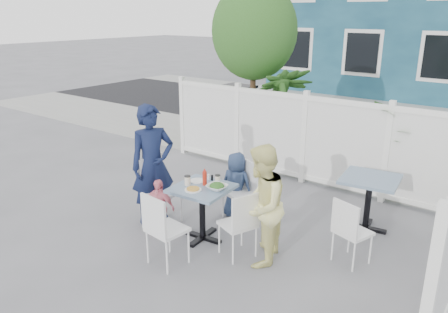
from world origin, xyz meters
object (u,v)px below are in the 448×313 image
Objects in this scene: chair_left at (158,185)px; man at (153,165)px; woman at (261,206)px; boy at (236,185)px; spare_table at (369,189)px; chair_near at (162,225)px; toddler at (159,207)px; main_table at (202,199)px; utility_cabinet at (238,114)px; chair_back at (243,186)px; chair_right at (241,220)px.

chair_left is 0.31m from man.
boy is at bearing -150.08° from woman.
spare_table is 3.00m from chair_left.
chair_near is 0.86m from toddler.
woman is 1.57m from toddler.
chair_left is at bearing 179.47° from main_table.
spare_table is (1.69, 1.62, 0.02)m from main_table.
man is at bearing -147.91° from spare_table.
main_table is 0.66m from toddler.
utility_cabinet is 0.72× the size of man.
chair_back is at bearing 131.09° from chair_left.
boy reaches higher than chair_right.
chair_back is at bearing 54.94° from chair_right.
boy reaches higher than main_table.
chair_back is at bearing -53.33° from utility_cabinet.
chair_left reaches higher than chair_right.
main_table is 0.77× the size of boy.
woman is at bearing -51.47° from utility_cabinet.
utility_cabinet reaches higher than chair_right.
utility_cabinet reaches higher than chair_left.
main_table is 2.34m from spare_table.
boy is at bearing 60.02° from chair_right.
chair_near is at bearing -124.20° from spare_table.
chair_near is 1.17× the size of toddler.
man is (-0.98, -0.86, 0.36)m from chair_back.
toddler is (-1.28, -0.15, -0.11)m from chair_right.
boy reaches higher than chair_back.
boy reaches higher than chair_left.
toddler is at bearing -100.26° from woman.
man reaches higher than boy.
main_table is 0.95m from man.
utility_cabinet is 1.42× the size of chair_back.
boy is (-0.73, 0.92, -0.01)m from chair_right.
toddler is (0.26, -0.24, -0.18)m from chair_left.
woman is at bearing 154.51° from chair_back.
spare_table is at bearing -33.42° from man.
boy is at bearing -155.67° from spare_table.
utility_cabinet is 5.41m from chair_right.
woman is 1.49× the size of boy.
toddler is at bearing 45.25° from chair_left.
man is 1.27m from boy.
toddler is at bearing 57.10° from boy.
man is at bearing -108.77° from woman.
man is (-0.95, 0.80, 0.33)m from chair_near.
spare_table is 1.89m from boy.
chair_right is 0.59× the size of woman.
chair_left is at bearing -68.96° from utility_cabinet.
main_table is 0.97× the size of toddler.
chair_left is at bearing -49.76° from man.
main_table is 0.44× the size of man.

